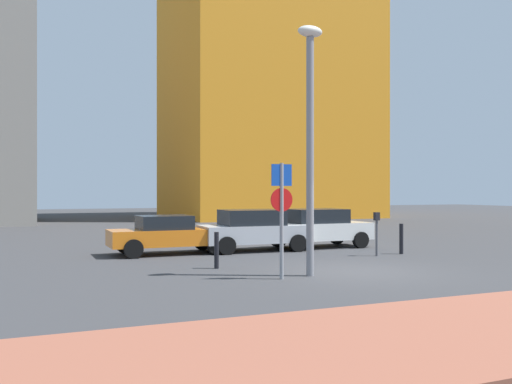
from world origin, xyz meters
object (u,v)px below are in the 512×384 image
(parked_car_orange, at_px, (169,234))
(street_lamp, at_px, (310,128))
(parking_sign_post, at_px, (282,206))
(parked_car_white, at_px, (318,227))
(traffic_bollard_mid, at_px, (401,239))
(parking_meter, at_px, (377,228))
(parked_car_silver, at_px, (254,229))
(traffic_bollard_near, at_px, (217,250))

(parked_car_orange, xyz_separation_m, street_lamp, (2.18, -6.39, 3.19))
(parked_car_orange, height_order, parking_sign_post, parking_sign_post)
(parked_car_white, relative_size, parking_sign_post, 1.38)
(street_lamp, height_order, traffic_bollard_mid, street_lamp)
(parking_meter, xyz_separation_m, traffic_bollard_mid, (1.17, 0.17, -0.43))
(parked_car_orange, relative_size, parked_car_white, 1.05)
(parked_car_white, distance_m, parking_meter, 3.35)
(parked_car_white, distance_m, parking_sign_post, 8.15)
(parked_car_orange, distance_m, parked_car_white, 6.00)
(parked_car_orange, xyz_separation_m, traffic_bollard_mid, (7.60, -3.18, -0.17))
(parked_car_silver, height_order, parked_car_white, parked_car_silver)
(parked_car_orange, distance_m, parking_sign_post, 6.80)
(traffic_bollard_near, xyz_separation_m, traffic_bollard_mid, (7.23, 0.94, 0.01))
(parked_car_white, height_order, traffic_bollard_mid, parked_car_white)
(traffic_bollard_mid, bearing_deg, parking_sign_post, -151.81)
(parked_car_silver, xyz_separation_m, street_lamp, (-1.00, -6.23, 3.09))
(parked_car_white, bearing_deg, parking_sign_post, -125.90)
(parked_car_white, relative_size, traffic_bollard_mid, 3.78)
(parked_car_silver, xyz_separation_m, parking_meter, (3.25, -3.19, 0.16))
(parked_car_orange, relative_size, street_lamp, 0.65)
(street_lamp, xyz_separation_m, traffic_bollard_near, (-1.81, 2.27, -3.37))
(parked_car_silver, relative_size, parking_sign_post, 1.39)
(parked_car_white, xyz_separation_m, street_lamp, (-3.82, -6.36, 3.10))
(parking_sign_post, bearing_deg, street_lamp, 11.48)
(traffic_bollard_mid, bearing_deg, street_lamp, -149.36)
(parked_car_white, bearing_deg, traffic_bollard_near, -144.04)
(parked_car_silver, distance_m, traffic_bollard_mid, 5.36)
(parking_sign_post, height_order, traffic_bollard_mid, parking_sign_post)
(parking_meter, bearing_deg, parked_car_silver, 135.60)
(parked_car_white, relative_size, parking_meter, 2.71)
(traffic_bollard_mid, bearing_deg, parked_car_white, 116.94)
(parked_car_silver, distance_m, parking_sign_post, 6.77)
(parking_sign_post, relative_size, traffic_bollard_near, 2.80)
(street_lamp, bearing_deg, parked_car_orange, 108.81)
(parking_meter, bearing_deg, parking_sign_post, -148.05)
(street_lamp, xyz_separation_m, traffic_bollard_mid, (5.42, 3.21, -3.36))
(parked_car_orange, height_order, parked_car_white, parked_car_white)
(parking_sign_post, xyz_separation_m, street_lamp, (0.92, 0.19, 2.05))
(parked_car_orange, bearing_deg, street_lamp, -71.19)
(parked_car_white, xyz_separation_m, parking_meter, (0.43, -3.32, 0.17))
(parked_car_silver, bearing_deg, traffic_bollard_mid, -34.28)
(street_lamp, bearing_deg, parking_meter, 35.55)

